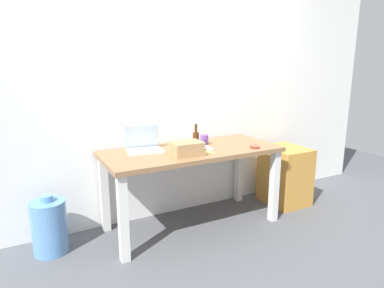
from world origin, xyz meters
TOP-DOWN VIEW (x-y plane):
  - ground_plane at (0.00, 0.00)m, footprint 8.00×8.00m
  - back_wall at (0.00, 0.41)m, footprint 5.20×0.08m
  - desk at (0.00, 0.00)m, footprint 1.61×0.69m
  - laptop_left at (-0.40, 0.15)m, footprint 0.34×0.28m
  - beer_bottle at (0.04, -0.01)m, footprint 0.06×0.06m
  - computer_mouse at (0.53, -0.23)m, footprint 0.10×0.12m
  - cardboard_box at (-0.13, -0.15)m, footprint 0.27×0.21m
  - coffee_mug at (0.20, 0.12)m, footprint 0.08×0.08m
  - paper_sheet_near_back at (0.09, 0.06)m, footprint 0.26×0.33m
  - paper_sheet_center at (0.01, -0.06)m, footprint 0.21×0.30m
  - water_cooler_jug at (-1.24, 0.12)m, footprint 0.28×0.28m
  - filing_cabinet at (1.16, -0.00)m, footprint 0.40×0.48m

SIDE VIEW (x-z plane):
  - ground_plane at x=0.00m, z-range 0.00..0.00m
  - water_cooler_jug at x=-1.24m, z-range -0.02..0.47m
  - filing_cabinet at x=1.16m, z-range 0.00..0.62m
  - desk at x=0.00m, z-range 0.26..1.01m
  - paper_sheet_near_back at x=0.09m, z-range 0.74..0.75m
  - paper_sheet_center at x=0.01m, z-range 0.74..0.75m
  - computer_mouse at x=0.53m, z-range 0.74..0.78m
  - laptop_left at x=-0.40m, z-range 0.68..0.90m
  - coffee_mug at x=0.20m, z-range 0.74..0.84m
  - cardboard_box at x=-0.13m, z-range 0.74..0.86m
  - beer_bottle at x=0.04m, z-range 0.71..0.94m
  - back_wall at x=0.00m, z-range 0.00..2.60m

